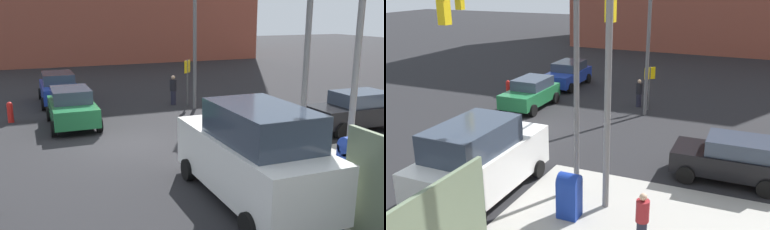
{
  "view_description": "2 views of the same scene",
  "coord_description": "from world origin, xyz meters",
  "views": [
    {
      "loc": [
        15.25,
        -3.53,
        4.88
      ],
      "look_at": [
        1.83,
        1.83,
        1.34
      ],
      "focal_mm": 40.0,
      "sensor_mm": 36.0,
      "label": 1
    },
    {
      "loc": [
        16.58,
        9.76,
        6.97
      ],
      "look_at": [
        -0.26,
        2.5,
        1.0
      ],
      "focal_mm": 40.0,
      "sensor_mm": 36.0,
      "label": 2
    }
  ],
  "objects": [
    {
      "name": "sedan_black",
      "position": [
        1.68,
        9.23,
        0.84
      ],
      "size": [
        2.02,
        3.86,
        1.62
      ],
      "color": "black",
      "rests_on": "ground"
    },
    {
      "name": "ground_plane",
      "position": [
        0.0,
        0.0,
        0.0
      ],
      "size": [
        120.0,
        120.0,
        0.0
      ],
      "primitive_type": "plane",
      "color": "black"
    },
    {
      "name": "van_white_delivery",
      "position": [
        6.14,
        1.8,
        1.28
      ],
      "size": [
        5.4,
        2.32,
        2.62
      ],
      "color": "white",
      "rests_on": "ground"
    },
    {
      "name": "coupe_green",
      "position": [
        -3.35,
        -1.68,
        0.84
      ],
      "size": [
        3.89,
        2.02,
        1.62
      ],
      "color": "#1E6638",
      "rests_on": "ground"
    },
    {
      "name": "sedan_blue",
      "position": [
        -8.5,
        -1.79,
        0.84
      ],
      "size": [
        4.23,
        2.02,
        1.62
      ],
      "color": "#1E389E",
      "rests_on": "ground"
    },
    {
      "name": "pedestrian_crossing",
      "position": [
        -5.8,
        3.8,
        0.81
      ],
      "size": [
        0.36,
        0.36,
        1.57
      ],
      "rotation": [
        0.0,
        0.0,
        3.77
      ],
      "color": "black",
      "rests_on": "ground"
    },
    {
      "name": "warning_sign_two_way",
      "position": [
        -5.4,
        4.45,
        1.64
      ],
      "size": [
        0.48,
        0.48,
        2.4
      ],
      "color": "#4C4C4C",
      "rests_on": "ground"
    },
    {
      "name": "mailbox_blue",
      "position": [
        6.2,
        5.0,
        0.76
      ],
      "size": [
        0.56,
        0.64,
        1.43
      ],
      "color": "navy",
      "rests_on": "ground"
    },
    {
      "name": "traffic_signal_nw_corner",
      "position": [
        -2.1,
        4.5,
        4.67
      ],
      "size": [
        6.22,
        0.36,
        6.5
      ],
      "color": "#59595B",
      "rests_on": "ground"
    },
    {
      "name": "street_lamp_corner",
      "position": [
        4.9,
        5.59,
        4.7
      ],
      "size": [
        2.34,
        1.66,
        8.0
      ],
      "color": "slate",
      "rests_on": "ground"
    },
    {
      "name": "fire_hydrant",
      "position": [
        -5.0,
        -4.2,
        0.49
      ],
      "size": [
        0.26,
        0.26,
        0.94
      ],
      "color": "red",
      "rests_on": "ground"
    },
    {
      "name": "traffic_signal_ne_corner",
      "position": [
        4.5,
        2.46,
        4.62
      ],
      "size": [
        0.36,
        5.37,
        6.5
      ],
      "color": "#59595B",
      "rests_on": "ground"
    }
  ]
}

